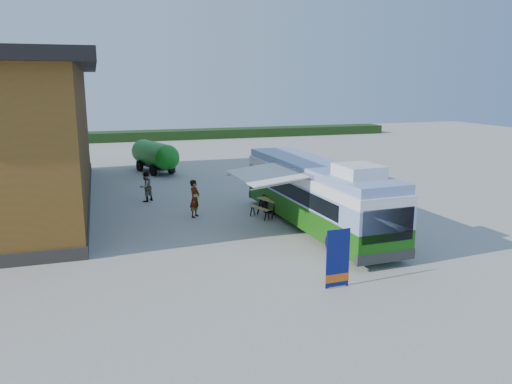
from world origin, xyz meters
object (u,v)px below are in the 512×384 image
object	(u,v)px
person_a	(195,199)
slurry_tanker	(155,155)
person_b	(146,187)
banner	(338,264)
picnic_table	(269,203)
bus	(316,193)

from	to	relation	value
person_a	slurry_tanker	size ratio (longest dim) A/B	0.32
person_a	person_b	distance (m)	4.39
banner	slurry_tanker	distance (m)	22.57
banner	person_a	size ratio (longest dim) A/B	1.05
picnic_table	person_b	bearing A→B (deg)	117.01
bus	person_b	size ratio (longest dim) A/B	6.85
slurry_tanker	banner	bearing A→B (deg)	-100.05
person_a	slurry_tanker	world-z (taller)	slurry_tanker
banner	slurry_tanker	bearing A→B (deg)	95.40
bus	person_b	bearing A→B (deg)	129.39
picnic_table	person_a	xyz separation A→B (m)	(-3.43, 0.93, 0.28)
banner	person_a	world-z (taller)	banner
picnic_table	person_b	xyz separation A→B (m)	(-5.36, 4.87, 0.18)
bus	banner	bearing A→B (deg)	-110.76
bus	person_a	distance (m)	5.88
person_b	slurry_tanker	xyz separation A→B (m)	(1.48, 8.79, 0.45)
person_a	person_b	size ratio (longest dim) A/B	1.12
person_a	picnic_table	bearing A→B (deg)	-68.07
person_b	person_a	bearing A→B (deg)	76.42
bus	banner	size ratio (longest dim) A/B	5.81
bus	banner	xyz separation A→B (m)	(-2.03, -6.18, -0.83)
banner	picnic_table	xyz separation A→B (m)	(0.75, 8.69, -0.16)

